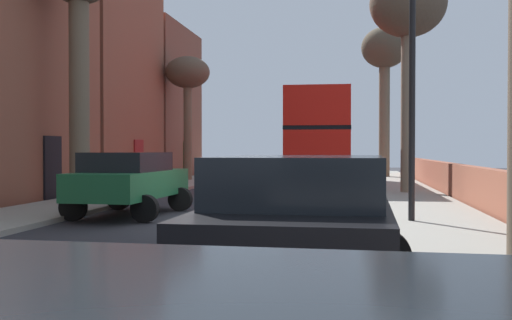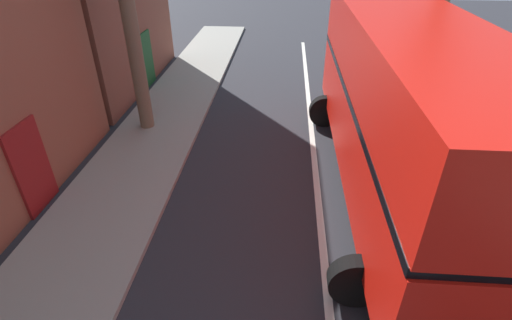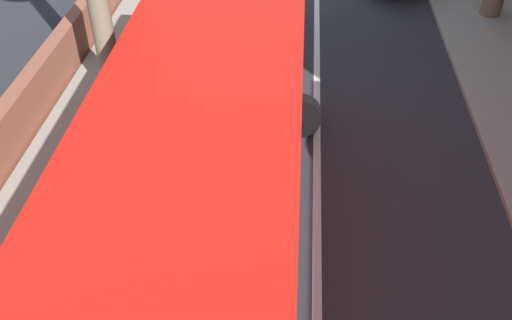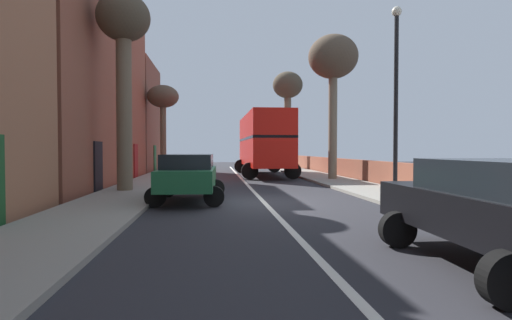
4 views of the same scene
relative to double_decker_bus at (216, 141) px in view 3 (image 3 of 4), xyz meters
The scene contains 1 object.
double_decker_bus is the anchor object (origin of this frame).
Camera 3 is at (0.52, 20.18, 7.65)m, focal length 39.96 mm.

